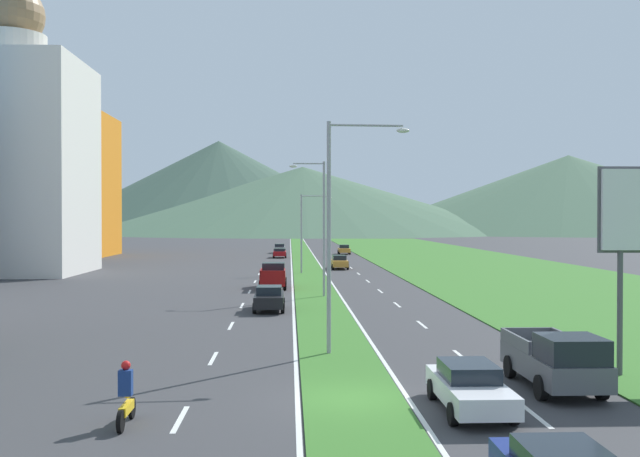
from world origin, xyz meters
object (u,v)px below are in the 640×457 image
car_7 (344,249)px  motorcycle_rider (126,399)px  car_0 (280,248)px  car_6 (470,387)px  street_lamp_near (338,220)px  car_5 (280,253)px  car_1 (339,262)px  street_lamp_mid (320,220)px  car_3 (269,298)px  pickup_truck_0 (273,276)px  pickup_truck_1 (556,361)px  street_lamp_far (305,227)px

car_7 → motorcycle_rider: (-13.15, -95.63, -0.02)m
car_0 → car_7: 11.14m
car_6 → street_lamp_near: bearing=-160.3°
car_5 → motorcycle_rider: motorcycle_rider is taller
car_0 → car_1: car_1 is taller
street_lamp_mid → car_0: size_ratio=2.15×
car_3 → pickup_truck_0: 14.59m
car_7 → pickup_truck_0: size_ratio=0.83×
car_3 → pickup_truck_0: pickup_truck_0 is taller
car_3 → motorcycle_rider: (-3.24, -24.98, -0.03)m
street_lamp_near → motorcycle_rider: 13.16m
pickup_truck_1 → motorcycle_rider: bearing=-75.0°
car_5 → car_3: bearing=-179.8°
car_5 → car_6: 84.88m
street_lamp_near → motorcycle_rider: size_ratio=4.88×
car_0 → motorcycle_rider: bearing=178.4°
street_lamp_far → motorcycle_rider: size_ratio=4.08×
car_1 → car_3: (-6.89, -37.02, 0.00)m
street_lamp_near → pickup_truck_1: size_ratio=1.81×
street_lamp_mid → pickup_truck_1: (6.59, -29.18, -4.60)m
pickup_truck_0 → motorcycle_rider: size_ratio=2.70×
car_0 → car_1: bearing=-169.2°
street_lamp_mid → pickup_truck_0: (-3.58, 6.80, -4.60)m
street_lamp_mid → pickup_truck_0: size_ratio=1.82×
street_lamp_far → pickup_truck_0: (-2.97, -15.68, -3.81)m
car_6 → car_7: size_ratio=1.05×
car_7 → pickup_truck_0: pickup_truck_0 is taller
car_1 → car_7: size_ratio=1.04×
street_lamp_mid → motorcycle_rider: street_lamp_mid is taller
pickup_truck_0 → pickup_truck_1: (10.17, -35.98, 0.00)m
car_3 → pickup_truck_1: 23.66m
street_lamp_mid → car_1: bearing=83.4°
street_lamp_far → car_7: (7.03, 40.39, -4.03)m
pickup_truck_0 → pickup_truck_1: bearing=-164.2°
street_lamp_near → car_5: 75.66m
car_5 → motorcycle_rider: size_ratio=2.22×
street_lamp_mid → car_6: street_lamp_mid is taller
car_0 → car_5: bearing=-179.2°
street_lamp_mid → car_7: bearing=84.2°
car_6 → pickup_truck_1: 4.29m
pickup_truck_0 → car_5: bearing=0.1°
car_6 → car_5: bearing=-175.4°
street_lamp_near → car_1: size_ratio=2.11×
pickup_truck_1 → car_0: bearing=-173.8°
street_lamp_mid → car_6: size_ratio=2.08×
street_lamp_near → car_1: bearing=86.0°
car_7 → car_6: bearing=-2.0°
street_lamp_far → car_3: 30.67m
street_lamp_far → car_0: bearing=94.2°
street_lamp_mid → car_3: size_ratio=2.15×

